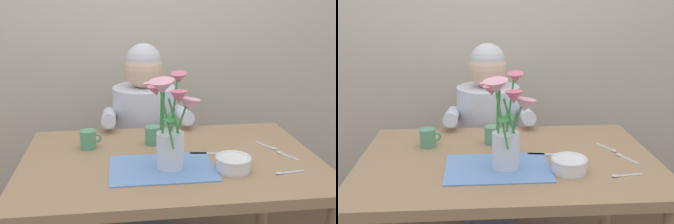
# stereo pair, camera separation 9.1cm
# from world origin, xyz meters

# --- Properties ---
(wood_panel_backdrop) EXTENTS (4.00, 0.10, 2.50)m
(wood_panel_backdrop) POSITION_xyz_m (0.00, 1.05, 1.25)
(wood_panel_backdrop) COLOR beige
(wood_panel_backdrop) RESTS_ON ground_plane
(dining_table) EXTENTS (1.20, 0.80, 0.74)m
(dining_table) POSITION_xyz_m (0.00, 0.00, 0.64)
(dining_table) COLOR #9E7A56
(dining_table) RESTS_ON ground_plane
(seated_person) EXTENTS (0.45, 0.47, 1.14)m
(seated_person) POSITION_xyz_m (-0.06, 0.62, 0.56)
(seated_person) COLOR #4C4C56
(seated_person) RESTS_ON ground_plane
(striped_placemat) EXTENTS (0.40, 0.28, 0.00)m
(striped_placemat) POSITION_xyz_m (-0.05, -0.10, 0.74)
(striped_placemat) COLOR #6B93D1
(striped_placemat) RESTS_ON dining_table
(flower_vase) EXTENTS (0.22, 0.26, 0.37)m
(flower_vase) POSITION_xyz_m (-0.02, -0.11, 0.92)
(flower_vase) COLOR silver
(flower_vase) RESTS_ON dining_table
(ceramic_bowl) EXTENTS (0.14, 0.14, 0.06)m
(ceramic_bowl) POSITION_xyz_m (0.22, -0.15, 0.77)
(ceramic_bowl) COLOR white
(ceramic_bowl) RESTS_ON dining_table
(dinner_knife) EXTENTS (0.19, 0.04, 0.00)m
(dinner_knife) POSITION_xyz_m (0.18, 0.02, 0.74)
(dinner_knife) COLOR silver
(dinner_knife) RESTS_ON dining_table
(coffee_cup) EXTENTS (0.09, 0.07, 0.08)m
(coffee_cup) POSITION_xyz_m (-0.34, 0.15, 0.78)
(coffee_cup) COLOR #569970
(coffee_cup) RESTS_ON dining_table
(ceramic_mug) EXTENTS (0.09, 0.07, 0.08)m
(ceramic_mug) POSITION_xyz_m (-0.06, 0.17, 0.78)
(ceramic_mug) COLOR #569970
(ceramic_mug) RESTS_ON dining_table
(spoon_0) EXTENTS (0.12, 0.03, 0.01)m
(spoon_0) POSITION_xyz_m (0.40, -0.20, 0.74)
(spoon_0) COLOR silver
(spoon_0) RESTS_ON dining_table
(spoon_1) EXTENTS (0.07, 0.11, 0.01)m
(spoon_1) POSITION_xyz_m (0.47, -0.03, 0.74)
(spoon_1) COLOR silver
(spoon_1) RESTS_ON dining_table
(spoon_2) EXTENTS (0.06, 0.12, 0.01)m
(spoon_2) POSITION_xyz_m (0.03, 0.26, 0.74)
(spoon_2) COLOR silver
(spoon_2) RESTS_ON dining_table
(spoon_3) EXTENTS (0.07, 0.11, 0.01)m
(spoon_3) POSITION_xyz_m (0.44, 0.06, 0.74)
(spoon_3) COLOR silver
(spoon_3) RESTS_ON dining_table
(spoon_4) EXTENTS (0.10, 0.09, 0.01)m
(spoon_4) POSITION_xyz_m (0.02, 0.34, 0.74)
(spoon_4) COLOR silver
(spoon_4) RESTS_ON dining_table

